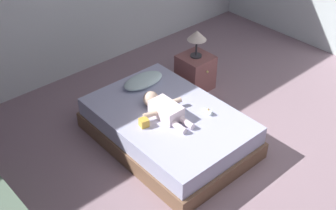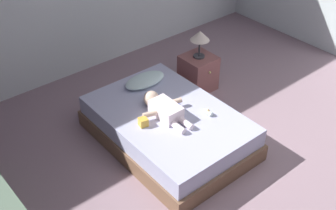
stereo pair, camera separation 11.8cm
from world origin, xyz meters
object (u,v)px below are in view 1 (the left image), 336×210
pillow (143,81)px  toy_block (144,123)px  toothbrush (178,103)px  baby_bottle (208,111)px  lamp (197,36)px  baby (163,108)px  nightstand (195,72)px  bed (168,127)px

pillow → toy_block: pillow is taller
toothbrush → toy_block: toy_block is taller
pillow → baby_bottle: 0.89m
toothbrush → baby_bottle: bearing=-70.7°
lamp → toy_block: size_ratio=3.50×
baby → nightstand: 1.18m
baby_bottle → nightstand: bearing=52.2°
bed → toy_block: 0.41m
lamp → baby_bottle: size_ratio=3.40×
bed → toothbrush: (0.18, 0.05, 0.21)m
toothbrush → nightstand: bearing=33.6°
toothbrush → baby_bottle: size_ratio=1.22×
baby → lamp: (1.02, 0.55, 0.27)m
toothbrush → lamp: 1.00m
pillow → toothbrush: size_ratio=4.03×
pillow → baby_bottle: (0.16, -0.88, -0.02)m
lamp → toy_block: bearing=-156.1°
pillow → lamp: 0.87m
toothbrush → toy_block: size_ratio=1.26×
lamp → toy_block: 1.44m
baby → bed: bearing=-22.1°
baby → nightstand: baby is taller
baby → toy_block: bearing=-174.9°
lamp → baby: bearing=-151.7°
pillow → baby_bottle: pillow is taller
lamp → nightstand: bearing=-90.0°
toothbrush → nightstand: (0.78, 0.52, -0.17)m
lamp → bed: bearing=-149.6°
pillow → baby: 0.60m
baby → baby_bottle: baby is taller
nightstand → baby_bottle: size_ratio=4.44×
toy_block → baby_bottle: 0.69m
bed → lamp: (0.97, 0.57, 0.54)m
bed → toy_block: (-0.33, -0.00, 0.24)m
bed → baby_bottle: 0.48m
nightstand → lamp: lamp is taller
bed → baby: baby is taller
pillow → baby: size_ratio=0.76×
toothbrush → baby_bottle: baby_bottle is taller
baby → baby_bottle: 0.47m
bed → toothbrush: size_ratio=13.88×
lamp → toy_block: lamp is taller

